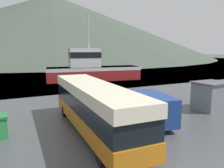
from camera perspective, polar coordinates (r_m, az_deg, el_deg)
water_surface at (r=146.94m, az=-24.15°, el=6.12°), size 240.00×240.00×0.00m
hill_backdrop at (r=160.29m, az=-15.33°, el=14.32°), size 208.85×208.85×42.16m
tour_bus at (r=14.77m, az=-4.76°, el=-5.59°), size 3.21×12.34×3.27m
delivery_van at (r=16.89m, az=9.62°, el=-5.93°), size 3.29×6.46×2.32m
fishing_boat at (r=39.63m, az=-5.36°, el=3.98°), size 17.26×6.82×11.39m
dock_kiosk at (r=22.27m, az=24.44°, el=-2.77°), size 3.01×2.59×2.60m
small_boat at (r=54.32m, az=-4.66°, el=3.72°), size 7.39×2.21×1.05m
mooring_bollard at (r=27.04m, az=-12.03°, el=-2.01°), size 0.45×0.45×0.87m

